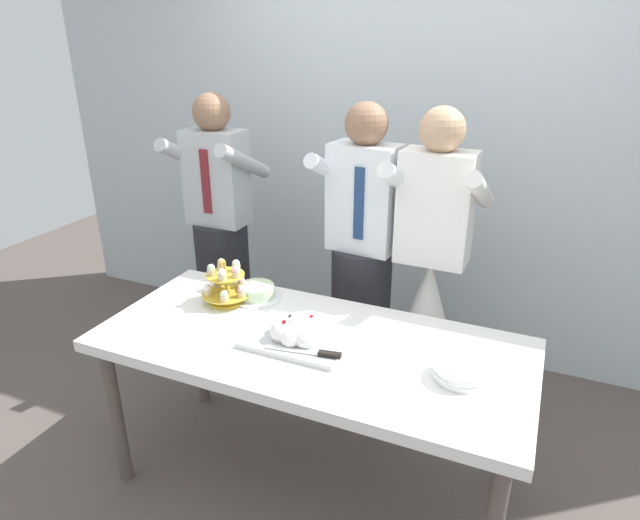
{
  "coord_description": "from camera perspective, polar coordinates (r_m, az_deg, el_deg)",
  "views": [
    {
      "loc": [
        0.81,
        -1.76,
        1.95
      ],
      "look_at": [
        -0.02,
        0.15,
        1.07
      ],
      "focal_mm": 30.34,
      "sensor_mm": 36.0,
      "label": 1
    }
  ],
  "objects": [
    {
      "name": "main_cake_tray",
      "position": [
        2.24,
        -2.27,
        -7.59
      ],
      "size": [
        0.43,
        0.31,
        0.12
      ],
      "color": "silver",
      "rests_on": "dessert_table"
    },
    {
      "name": "person_groom",
      "position": [
        2.88,
        4.4,
        -1.96
      ],
      "size": [
        0.5,
        0.53,
        1.66
      ],
      "color": "#232328",
      "rests_on": "ground_plane"
    },
    {
      "name": "cupcake_stand",
      "position": [
        2.57,
        -9.87,
        -2.63
      ],
      "size": [
        0.23,
        0.23,
        0.21
      ],
      "color": "gold",
      "rests_on": "dessert_table"
    },
    {
      "name": "dessert_table",
      "position": [
        2.31,
        -1.03,
        -10.01
      ],
      "size": [
        1.8,
        0.8,
        0.78
      ],
      "color": "white",
      "rests_on": "ground_plane"
    },
    {
      "name": "ground_plane",
      "position": [
        2.75,
        -0.92,
        -22.36
      ],
      "size": [
        8.0,
        8.0,
        0.0
      ],
      "primitive_type": "plane",
      "color": "#564C47"
    },
    {
      "name": "rear_wall",
      "position": [
        3.37,
        9.62,
        13.95
      ],
      "size": [
        5.2,
        0.1,
        2.9
      ],
      "primitive_type": "cube",
      "color": "silver",
      "rests_on": "ground_plane"
    },
    {
      "name": "plate_stack",
      "position": [
        2.09,
        14.53,
        -11.4
      ],
      "size": [
        0.2,
        0.19,
        0.05
      ],
      "color": "white",
      "rests_on": "dessert_table"
    },
    {
      "name": "person_bride",
      "position": [
        2.85,
        11.1,
        -6.31
      ],
      "size": [
        0.56,
        0.56,
        1.66
      ],
      "color": "white",
      "rests_on": "ground_plane"
    },
    {
      "name": "person_guest",
      "position": [
        3.31,
        -10.31,
        1.08
      ],
      "size": [
        0.46,
        0.49,
        1.66
      ],
      "color": "#232328",
      "rests_on": "ground_plane"
    },
    {
      "name": "round_cake",
      "position": [
        2.61,
        -6.7,
        -3.41
      ],
      "size": [
        0.24,
        0.24,
        0.07
      ],
      "color": "white",
      "rests_on": "dessert_table"
    }
  ]
}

